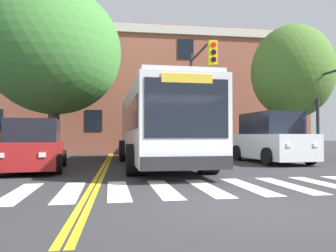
# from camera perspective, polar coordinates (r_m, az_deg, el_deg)

# --- Properties ---
(ground_plane) EXTENTS (120.00, 120.00, 0.00)m
(ground_plane) POSITION_cam_1_polar(r_m,az_deg,el_deg) (6.18, 13.00, -13.49)
(ground_plane) COLOR #303033
(crosswalk) EXTENTS (10.19, 3.18, 0.01)m
(crosswalk) POSITION_cam_1_polar(r_m,az_deg,el_deg) (8.31, 10.39, -10.38)
(crosswalk) COLOR white
(crosswalk) RESTS_ON ground
(lane_line_yellow_inner) EXTENTS (0.12, 36.00, 0.01)m
(lane_line_yellow_inner) POSITION_cam_1_polar(r_m,az_deg,el_deg) (21.83, -10.08, -4.89)
(lane_line_yellow_inner) COLOR gold
(lane_line_yellow_inner) RESTS_ON ground
(lane_line_yellow_outer) EXTENTS (0.12, 36.00, 0.01)m
(lane_line_yellow_outer) POSITION_cam_1_polar(r_m,az_deg,el_deg) (21.83, -9.66, -4.89)
(lane_line_yellow_outer) COLOR gold
(lane_line_yellow_outer) RESTS_ON ground
(city_bus) EXTENTS (3.23, 10.89, 3.13)m
(city_bus) POSITION_cam_1_polar(r_m,az_deg,el_deg) (13.81, -1.92, 0.12)
(city_bus) COLOR white
(city_bus) RESTS_ON ground
(car_red_near_lane) EXTENTS (2.55, 4.87, 1.85)m
(car_red_near_lane) POSITION_cam_1_polar(r_m,az_deg,el_deg) (12.90, -22.37, -3.43)
(car_red_near_lane) COLOR #AD1E1E
(car_red_near_lane) RESTS_ON ground
(car_white_far_lane) EXTENTS (2.53, 4.84, 2.31)m
(car_white_far_lane) POSITION_cam_1_polar(r_m,az_deg,el_deg) (15.91, 17.42, -2.17)
(car_white_far_lane) COLOR white
(car_white_far_lane) RESTS_ON ground
(car_black_behind_bus) EXTENTS (2.55, 5.03, 2.20)m
(car_black_behind_bus) POSITION_cam_1_polar(r_m,az_deg,el_deg) (22.18, -1.90, -2.16)
(car_black_behind_bus) COLOR black
(car_black_behind_bus) RESTS_ON ground
(traffic_light_overhead) EXTENTS (0.34, 4.40, 5.65)m
(traffic_light_overhead) POSITION_cam_1_polar(r_m,az_deg,el_deg) (15.96, 5.43, 7.75)
(traffic_light_overhead) COLOR #28282D
(traffic_light_overhead) RESTS_ON ground
(street_tree_curbside_large) EXTENTS (6.26, 6.34, 7.34)m
(street_tree_curbside_large) POSITION_cam_1_polar(r_m,az_deg,el_deg) (19.57, 20.83, 8.74)
(street_tree_curbside_large) COLOR brown
(street_tree_curbside_large) RESTS_ON ground
(street_tree_curbside_small) EXTENTS (9.34, 9.28, 8.74)m
(street_tree_curbside_small) POSITION_cam_1_polar(r_m,az_deg,el_deg) (17.91, -19.17, 12.20)
(street_tree_curbside_small) COLOR brown
(street_tree_curbside_small) RESTS_ON ground
(building_facade) EXTENTS (31.28, 8.93, 8.99)m
(building_facade) POSITION_cam_1_polar(r_m,az_deg,el_deg) (26.95, -12.00, 5.34)
(building_facade) COLOR #9E5642
(building_facade) RESTS_ON ground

